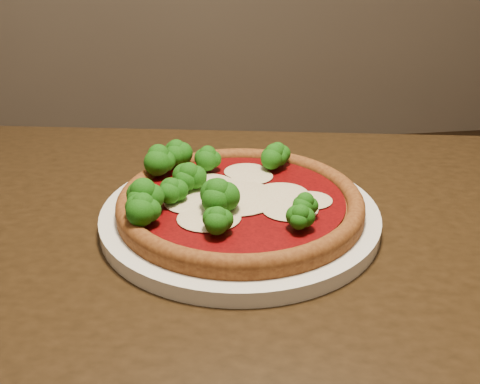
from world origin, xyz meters
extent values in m
cube|color=black|center=(0.06, -0.24, 0.73)|extent=(1.19, 0.92, 0.04)
cylinder|color=black|center=(-0.36, 0.16, 0.35)|extent=(0.06, 0.06, 0.71)
cylinder|color=silver|center=(0.03, -0.19, 0.76)|extent=(0.33, 0.33, 0.02)
cylinder|color=brown|center=(0.03, -0.19, 0.77)|extent=(0.29, 0.29, 0.01)
torus|color=brown|center=(0.03, -0.19, 0.78)|extent=(0.29, 0.29, 0.02)
cylinder|color=#640406|center=(0.03, -0.19, 0.78)|extent=(0.25, 0.25, 0.00)
ellipsoid|color=beige|center=(-0.01, -0.24, 0.78)|extent=(0.07, 0.06, 0.01)
ellipsoid|color=beige|center=(0.08, -0.23, 0.78)|extent=(0.06, 0.06, 0.01)
ellipsoid|color=beige|center=(0.08, -0.19, 0.78)|extent=(0.07, 0.06, 0.01)
ellipsoid|color=beige|center=(0.11, -0.21, 0.78)|extent=(0.05, 0.05, 0.00)
ellipsoid|color=beige|center=(-0.03, -0.20, 0.78)|extent=(0.07, 0.06, 0.01)
ellipsoid|color=beige|center=(-0.01, -0.16, 0.78)|extent=(0.08, 0.07, 0.01)
ellipsoid|color=beige|center=(0.02, -0.19, 0.78)|extent=(0.10, 0.09, 0.01)
ellipsoid|color=beige|center=(0.05, -0.12, 0.78)|extent=(0.06, 0.05, 0.00)
ellipsoid|color=beige|center=(0.05, -0.14, 0.78)|extent=(0.06, 0.05, 0.00)
ellipsoid|color=#1D7212|center=(0.00, -0.11, 0.80)|extent=(0.04, 0.04, 0.03)
ellipsoid|color=#1D7212|center=(0.00, -0.23, 0.81)|extent=(0.05, 0.05, 0.04)
ellipsoid|color=#1D7212|center=(0.09, -0.10, 0.80)|extent=(0.04, 0.04, 0.03)
ellipsoid|color=#1D7212|center=(-0.08, -0.24, 0.81)|extent=(0.04, 0.04, 0.04)
ellipsoid|color=#1D7212|center=(-0.08, -0.22, 0.81)|extent=(0.05, 0.05, 0.04)
ellipsoid|color=#1D7212|center=(-0.04, -0.09, 0.81)|extent=(0.04, 0.04, 0.04)
ellipsoid|color=#1D7212|center=(-0.05, -0.20, 0.80)|extent=(0.04, 0.04, 0.03)
ellipsoid|color=#1D7212|center=(0.08, -0.12, 0.80)|extent=(0.04, 0.04, 0.04)
ellipsoid|color=#1D7212|center=(0.09, -0.25, 0.80)|extent=(0.03, 0.03, 0.03)
ellipsoid|color=#1D7212|center=(-0.07, -0.11, 0.81)|extent=(0.05, 0.05, 0.04)
ellipsoid|color=#1D7212|center=(-0.01, -0.27, 0.80)|extent=(0.04, 0.04, 0.03)
ellipsoid|color=#1D7212|center=(0.08, -0.28, 0.80)|extent=(0.03, 0.03, 0.03)
ellipsoid|color=#1D7212|center=(-0.03, -0.17, 0.81)|extent=(0.04, 0.04, 0.04)
camera|label=1|loc=(-0.05, -0.75, 1.07)|focal=40.00mm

